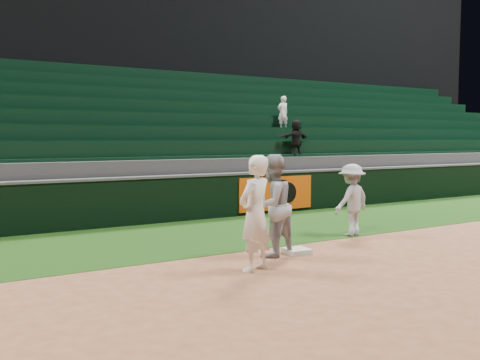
% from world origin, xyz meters
% --- Properties ---
extents(ground, '(70.00, 70.00, 0.00)m').
position_xyz_m(ground, '(0.00, 0.00, 0.00)').
color(ground, brown).
rests_on(ground, ground).
extents(foul_grass, '(36.00, 4.20, 0.01)m').
position_xyz_m(foul_grass, '(0.00, 3.00, 0.00)').
color(foul_grass, '#13330C').
rests_on(foul_grass, ground).
extents(upper_deck, '(40.00, 12.00, 12.00)m').
position_xyz_m(upper_deck, '(0.00, 17.45, 6.00)').
color(upper_deck, black).
rests_on(upper_deck, ground).
extents(first_base, '(0.49, 0.49, 0.10)m').
position_xyz_m(first_base, '(0.10, 0.20, 0.05)').
color(first_base, silver).
rests_on(first_base, ground).
extents(first_baseman, '(0.84, 0.69, 1.96)m').
position_xyz_m(first_baseman, '(-1.33, -0.50, 0.98)').
color(first_baseman, white).
rests_on(first_baseman, ground).
extents(baserunner, '(1.09, 0.94, 1.94)m').
position_xyz_m(baserunner, '(-0.43, 0.29, 0.97)').
color(baserunner, '#95989F').
rests_on(baserunner, ground).
extents(base_coach, '(1.16, 0.79, 1.65)m').
position_xyz_m(base_coach, '(2.35, 1.10, 0.83)').
color(base_coach, '#A8AAB6').
rests_on(base_coach, foul_grass).
extents(field_wall, '(36.00, 0.45, 1.25)m').
position_xyz_m(field_wall, '(0.03, 5.20, 0.63)').
color(field_wall, black).
rests_on(field_wall, ground).
extents(stadium_seating, '(36.00, 5.95, 4.85)m').
position_xyz_m(stadium_seating, '(-0.00, 8.97, 1.70)').
color(stadium_seating, '#333336').
rests_on(stadium_seating, ground).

